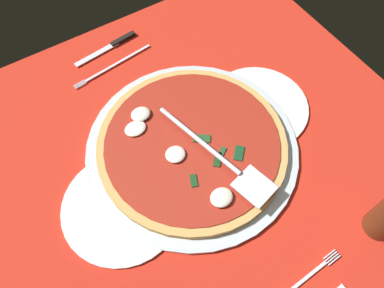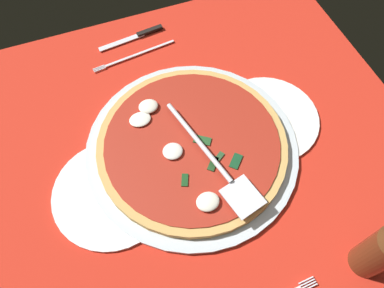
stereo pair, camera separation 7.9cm
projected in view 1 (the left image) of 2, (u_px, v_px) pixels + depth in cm
name	position (u px, v px, depth cm)	size (l,w,h in cm)	color
ground_plane	(207.00, 155.00, 80.65)	(93.82, 93.82, 0.80)	red
checker_pattern	(207.00, 154.00, 80.26)	(93.82, 93.82, 0.10)	silver
pizza_pan	(192.00, 148.00, 80.23)	(45.05, 45.05, 1.32)	silver
dinner_plate_left	(122.00, 207.00, 73.73)	(23.83, 23.83, 1.00)	white
dinner_plate_right	(258.00, 107.00, 85.88)	(22.88, 22.88, 1.00)	white
pizza	(192.00, 144.00, 78.82)	(39.99, 39.99, 3.17)	tan
pizza_server	(219.00, 156.00, 74.43)	(10.39, 29.01, 1.00)	silver
place_setting_far	(112.00, 56.00, 93.81)	(22.19, 15.10, 1.40)	white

